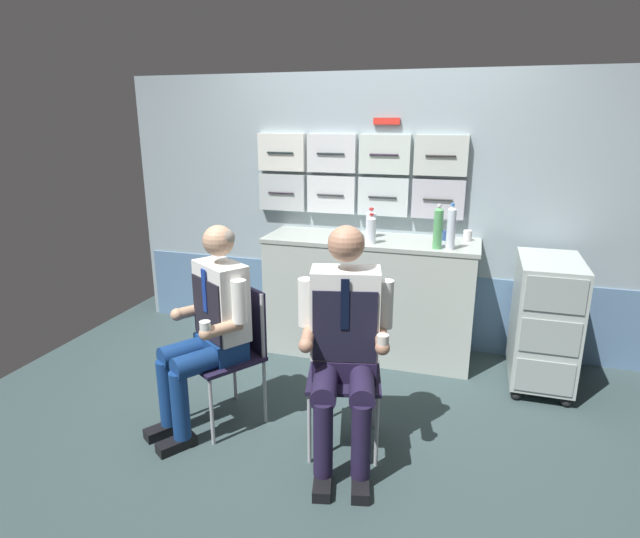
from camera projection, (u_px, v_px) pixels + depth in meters
ground at (324, 426)px, 3.20m from camera, size 4.80×4.80×0.04m
galley_bulkhead at (372, 214)px, 4.15m from camera, size 4.20×0.14×2.15m
galley_counter at (369, 297)px, 4.05m from camera, size 1.61×0.53×0.93m
service_trolley at (544, 319)px, 3.54m from camera, size 0.40×0.65×0.91m
folding_chair_left at (235, 339)px, 3.15m from camera, size 0.55×0.55×0.84m
crew_member_left at (210, 322)px, 3.01m from camera, size 0.59×0.66×1.23m
folding_chair_right at (345, 355)px, 2.95m from camera, size 0.48×0.48×0.84m
crew_member_right at (345, 335)px, 2.74m from camera, size 0.53×0.68×1.28m
sparkling_bottle_green at (451, 228)px, 3.56m from camera, size 0.06×0.06×0.32m
water_bottle_clear at (438, 228)px, 3.58m from camera, size 0.06×0.06×0.31m
water_bottle_short at (371, 229)px, 3.74m from camera, size 0.07×0.07×0.22m
water_bottle_tall at (371, 223)px, 3.94m from camera, size 0.08×0.08×0.23m
paper_cup_tan at (445, 235)px, 3.86m from camera, size 0.06×0.06×0.07m
espresso_cup_small at (467, 235)px, 3.84m from camera, size 0.06×0.06×0.08m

